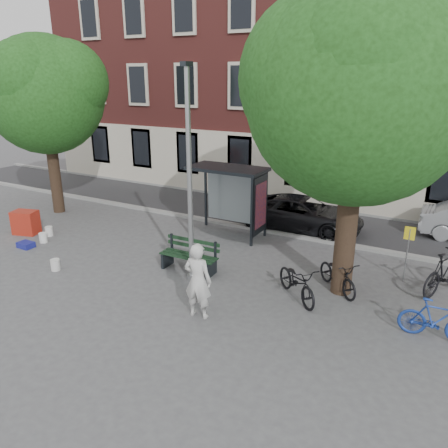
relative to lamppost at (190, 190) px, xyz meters
name	(u,v)px	position (x,y,z in m)	size (l,w,h in m)	color
ground	(192,281)	(0.00, 0.00, -2.78)	(90.00, 90.00, 0.00)	#4C4C4F
road	(281,217)	(0.00, 7.00, -2.78)	(40.00, 4.00, 0.01)	#28282B
curb_near	(262,230)	(0.00, 5.00, -2.72)	(40.00, 0.25, 0.12)	gray
curb_far	(297,205)	(0.00, 9.00, -2.72)	(40.00, 0.25, 0.12)	gray
building_row	(333,49)	(0.00, 13.00, 4.22)	(30.00, 8.00, 14.00)	brown
lamppost	(190,190)	(0.00, 0.00, 0.00)	(0.28, 0.35, 6.11)	#9EA0A3
tree_right	(360,82)	(4.01, 1.38, 2.83)	(5.76, 5.60, 8.20)	black
tree_left	(42,90)	(-8.99, 2.88, 2.43)	(5.18, 4.86, 7.40)	black
bus_shelter	(238,186)	(-0.61, 4.11, -0.87)	(2.85, 1.45, 2.62)	#1E2328
painter	(198,281)	(1.20, -1.56, -1.80)	(0.72, 0.47, 1.97)	silver
bench	(190,257)	(-0.50, 0.64, -2.34)	(1.87, 0.66, 0.96)	#1E2328
bike_a	(297,282)	(3.05, 0.50, -2.28)	(0.67, 1.92, 1.01)	black
bike_b	(437,320)	(6.50, 0.21, -2.29)	(0.47, 1.66, 0.99)	navy
bike_c	(338,275)	(3.89, 1.51, -2.31)	(0.63, 1.81, 0.95)	black
bike_d	(445,272)	(6.50, 2.83, -2.16)	(0.59, 2.09, 1.25)	black
car_dark	(302,213)	(1.26, 6.00, -2.14)	(2.15, 4.67, 1.30)	black
red_stand	(26,222)	(-7.81, 0.39, -2.33)	(0.90, 0.60, 0.90)	#A72516
blue_crate	(26,245)	(-6.61, -0.59, -2.68)	(0.55, 0.40, 0.20)	navy
bucket_a	(55,265)	(-4.17, -1.40, -2.60)	(0.28, 0.28, 0.36)	silver
bucket_b	(43,238)	(-6.49, 0.06, -2.60)	(0.28, 0.28, 0.36)	white
bucket_c	(49,231)	(-6.86, 0.64, -2.60)	(0.28, 0.28, 0.36)	silver
notice_sign	(408,244)	(5.45, 3.02, -1.59)	(0.29, 0.04, 1.71)	#9EA0A3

